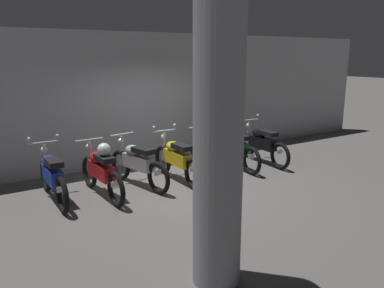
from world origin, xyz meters
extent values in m
plane|color=#565451|center=(0.00, 0.00, 0.00)|extent=(80.00, 80.00, 0.00)
cube|color=#ADADB2|center=(0.00, 2.31, 1.59)|extent=(16.00, 0.30, 3.19)
torus|color=black|center=(-2.51, 1.22, 0.33)|extent=(0.10, 0.65, 0.65)
torus|color=black|center=(-2.52, -0.08, 0.33)|extent=(0.10, 0.65, 0.65)
cube|color=#1E389E|center=(-2.52, 0.57, 0.52)|extent=(0.23, 0.83, 0.28)
ellipsoid|color=#1E389E|center=(-2.52, 0.72, 0.73)|extent=(0.26, 0.44, 0.22)
cube|color=black|center=(-2.52, 0.39, 0.80)|extent=(0.24, 0.52, 0.10)
cylinder|color=#B7BABF|center=(-2.51, 1.11, 1.02)|extent=(0.56, 0.04, 0.04)
sphere|color=#B7BABF|center=(-2.77, 1.12, 1.12)|extent=(0.07, 0.07, 0.07)
sphere|color=#B7BABF|center=(-2.25, 1.11, 1.12)|extent=(0.07, 0.07, 0.07)
cylinder|color=#B7BABF|center=(-2.51, 1.17, 0.65)|extent=(0.06, 0.16, 0.65)
sphere|color=silver|center=(-2.51, 1.17, 0.87)|extent=(0.12, 0.12, 0.12)
cube|color=white|center=(-2.52, -0.06, 0.43)|extent=(0.16, 0.01, 0.10)
torus|color=black|center=(-1.71, 0.99, 0.33)|extent=(0.12, 0.65, 0.65)
torus|color=black|center=(-1.65, -0.31, 0.33)|extent=(0.12, 0.65, 0.65)
cube|color=red|center=(-1.68, 0.34, 0.52)|extent=(0.26, 0.84, 0.28)
ellipsoid|color=red|center=(-1.69, 0.50, 0.73)|extent=(0.28, 0.45, 0.22)
cube|color=black|center=(-1.67, 0.16, 0.80)|extent=(0.26, 0.53, 0.10)
cylinder|color=#B7BABF|center=(-1.70, 0.89, 1.02)|extent=(0.56, 0.06, 0.04)
cylinder|color=#B7BABF|center=(-1.71, 0.94, 0.65)|extent=(0.06, 0.16, 0.65)
sphere|color=silver|center=(-1.71, 0.94, 0.87)|extent=(0.12, 0.12, 0.12)
cube|color=white|center=(-1.65, -0.28, 0.43)|extent=(0.16, 0.02, 0.10)
sphere|color=silver|center=(-1.67, 0.16, 0.97)|extent=(0.24, 0.24, 0.24)
torus|color=black|center=(-0.97, 1.15, 0.33)|extent=(0.22, 0.65, 0.65)
torus|color=black|center=(-0.71, -0.13, 0.33)|extent=(0.22, 0.65, 0.65)
cube|color=#9EA0A8|center=(-0.84, 0.51, 0.52)|extent=(0.38, 0.86, 0.28)
ellipsoid|color=#9EA0A8|center=(-0.87, 0.66, 0.73)|extent=(0.34, 0.48, 0.22)
cube|color=black|center=(-0.80, 0.33, 0.80)|extent=(0.34, 0.56, 0.10)
cylinder|color=#B7BABF|center=(-0.95, 1.05, 1.02)|extent=(0.56, 0.15, 0.04)
cylinder|color=#B7BABF|center=(-0.96, 1.10, 0.65)|extent=(0.09, 0.17, 0.65)
sphere|color=silver|center=(-0.96, 1.10, 0.87)|extent=(0.12, 0.12, 0.12)
cube|color=white|center=(-0.72, -0.10, 0.43)|extent=(0.16, 0.04, 0.10)
torus|color=black|center=(0.00, 1.01, 0.33)|extent=(0.09, 0.65, 0.65)
torus|color=black|center=(0.00, -0.29, 0.33)|extent=(0.09, 0.65, 0.65)
cube|color=gold|center=(0.00, 0.36, 0.52)|extent=(0.22, 0.83, 0.28)
ellipsoid|color=gold|center=(0.00, 0.52, 0.73)|extent=(0.26, 0.44, 0.22)
cube|color=black|center=(0.00, 0.18, 0.80)|extent=(0.24, 0.52, 0.10)
cylinder|color=#B7BABF|center=(0.00, 0.91, 1.02)|extent=(0.56, 0.04, 0.04)
sphere|color=#B7BABF|center=(-0.26, 0.91, 1.12)|extent=(0.07, 0.07, 0.07)
sphere|color=#B7BABF|center=(0.26, 0.91, 1.12)|extent=(0.07, 0.07, 0.07)
cylinder|color=#B7BABF|center=(0.00, 0.96, 0.65)|extent=(0.06, 0.16, 0.65)
sphere|color=silver|center=(0.00, 0.96, 0.87)|extent=(0.12, 0.12, 0.12)
cube|color=white|center=(0.00, -0.26, 0.43)|extent=(0.16, 0.01, 0.10)
torus|color=black|center=(0.92, 0.96, 0.33)|extent=(0.17, 0.66, 0.65)
torus|color=black|center=(0.76, -0.33, 0.33)|extent=(0.17, 0.66, 0.65)
cube|color=#1E389E|center=(0.84, 0.31, 0.52)|extent=(0.32, 0.85, 0.28)
ellipsoid|color=#1E389E|center=(0.86, 0.47, 0.73)|extent=(0.31, 0.47, 0.22)
cube|color=black|center=(0.82, 0.13, 0.80)|extent=(0.30, 0.55, 0.10)
cylinder|color=#B7BABF|center=(0.91, 0.85, 1.02)|extent=(0.56, 0.11, 0.04)
cylinder|color=#B7BABF|center=(0.91, 0.90, 0.65)|extent=(0.08, 0.17, 0.65)
sphere|color=silver|center=(0.91, 0.90, 0.87)|extent=(0.12, 0.12, 0.12)
cube|color=white|center=(0.76, -0.31, 0.43)|extent=(0.16, 0.03, 0.10)
torus|color=black|center=(1.72, 1.14, 0.33)|extent=(0.13, 0.65, 0.65)
torus|color=black|center=(1.64, -0.16, 0.33)|extent=(0.13, 0.65, 0.65)
cube|color=#197238|center=(1.68, 0.49, 0.52)|extent=(0.27, 0.84, 0.28)
ellipsoid|color=#197238|center=(1.69, 0.65, 0.73)|extent=(0.29, 0.46, 0.22)
cube|color=black|center=(1.67, 0.31, 0.80)|extent=(0.27, 0.53, 0.10)
cylinder|color=#B7BABF|center=(1.72, 1.04, 1.02)|extent=(0.56, 0.07, 0.04)
sphere|color=#B7BABF|center=(1.46, 1.06, 1.12)|extent=(0.07, 0.07, 0.07)
sphere|color=#B7BABF|center=(1.97, 1.02, 1.12)|extent=(0.07, 0.07, 0.07)
cylinder|color=#B7BABF|center=(1.72, 1.09, 0.65)|extent=(0.07, 0.16, 0.65)
sphere|color=silver|center=(1.72, 1.09, 0.87)|extent=(0.12, 0.12, 0.12)
cube|color=white|center=(1.64, -0.13, 0.43)|extent=(0.16, 0.02, 0.10)
torus|color=black|center=(2.55, 1.10, 0.33)|extent=(0.13, 0.65, 0.65)
torus|color=black|center=(2.48, -0.20, 0.33)|extent=(0.13, 0.65, 0.65)
cube|color=black|center=(2.52, 0.45, 0.52)|extent=(0.27, 0.84, 0.28)
ellipsoid|color=black|center=(2.53, 0.61, 0.73)|extent=(0.28, 0.45, 0.22)
cube|color=black|center=(2.51, 0.27, 0.80)|extent=(0.27, 0.53, 0.10)
cylinder|color=#B7BABF|center=(2.55, 1.00, 1.02)|extent=(0.56, 0.07, 0.04)
sphere|color=#B7BABF|center=(2.29, 1.01, 1.12)|extent=(0.07, 0.07, 0.07)
sphere|color=#B7BABF|center=(2.81, 0.98, 1.12)|extent=(0.07, 0.07, 0.07)
cylinder|color=#B7BABF|center=(2.55, 1.05, 0.65)|extent=(0.06, 0.16, 0.65)
sphere|color=silver|center=(2.55, 1.05, 0.87)|extent=(0.12, 0.12, 0.12)
cube|color=white|center=(2.48, -0.17, 0.43)|extent=(0.16, 0.02, 0.10)
cylinder|color=gray|center=(-1.50, -3.11, 1.59)|extent=(0.57, 0.57, 3.19)
camera|label=1|loc=(-3.99, -6.45, 2.65)|focal=35.99mm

